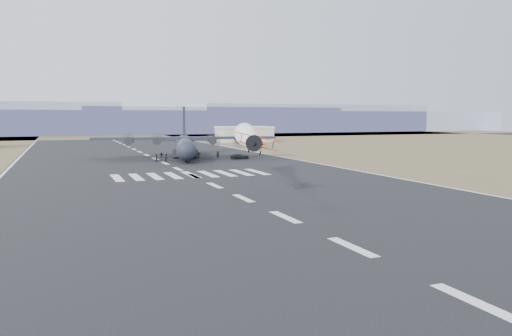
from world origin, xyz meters
TOP-DOWN VIEW (x-y plane):
  - ground at (0.00, 0.00)m, footprint 500.00×500.00m
  - scrub_far at (0.00, 230.00)m, footprint 500.00×80.00m
  - runway_markings at (0.00, 60.00)m, footprint 60.00×260.00m
  - ridge_seg_d at (0.00, 260.00)m, footprint 150.00×50.00m
  - ridge_seg_e at (65.00, 260.00)m, footprint 150.00×50.00m
  - ridge_seg_f at (130.00, 260.00)m, footprint 150.00×50.00m
  - ridge_seg_g at (195.00, 260.00)m, footprint 150.00×50.00m
  - hangar_right at (46.00, 150.00)m, footprint 20.50×12.50m
  - aerobatic_biplane at (2.34, 25.31)m, footprint 5.55×5.25m
  - smoke_trail at (7.72, 44.41)m, footprint 7.99×23.05m
  - transport_aircraft at (7.31, 84.93)m, footprint 42.15×34.49m
  - support_vehicle at (18.10, 76.28)m, footprint 4.41×2.28m
  - crew_a at (14.20, 81.26)m, footprint 0.74×0.72m
  - crew_b at (7.60, 79.30)m, footprint 0.64×0.93m
  - crew_c at (8.28, 75.72)m, footprint 0.98×1.31m
  - crew_d at (1.10, 81.78)m, footprint 1.02×0.60m
  - crew_e at (-0.94, 77.03)m, footprint 0.64×0.89m
  - crew_f at (13.10, 77.24)m, footprint 1.03×1.65m
  - crew_g at (8.67, 80.55)m, footprint 0.79×0.82m
  - crew_h at (0.78, 74.69)m, footprint 0.90×1.01m

SIDE VIEW (x-z plane):
  - ground at x=0.00m, z-range 0.00..0.00m
  - scrub_far at x=0.00m, z-range 0.00..0.00m
  - runway_markings at x=0.00m, z-range 0.00..0.01m
  - support_vehicle at x=18.10m, z-range 0.00..1.19m
  - crew_a at x=14.20m, z-range 0.00..1.57m
  - crew_e at x=-0.94m, z-range 0.00..1.64m
  - crew_d at x=1.10m, z-range 0.00..1.66m
  - crew_f at x=13.10m, z-range 0.00..1.69m
  - crew_g at x=8.67m, z-range 0.00..1.74m
  - crew_h at x=0.78m, z-range 0.00..1.78m
  - crew_b at x=7.60m, z-range 0.00..1.78m
  - crew_c at x=8.28m, z-range 0.00..1.83m
  - hangar_right at x=46.00m, z-range 0.06..5.96m
  - transport_aircraft at x=7.31m, z-range -2.96..9.27m
  - ridge_seg_d at x=0.00m, z-range 0.00..13.00m
  - ridge_seg_g at x=195.00m, z-range 0.00..13.00m
  - aerobatic_biplane at x=2.34m, z-range 5.14..7.87m
  - smoke_trail at x=7.72m, z-range 4.89..8.43m
  - ridge_seg_e at x=65.00m, z-range 0.00..15.00m
  - ridge_seg_f at x=130.00m, z-range 0.00..17.00m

